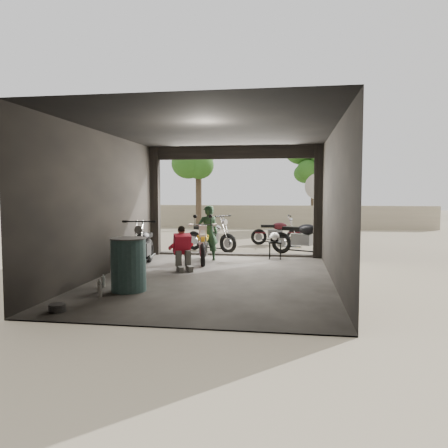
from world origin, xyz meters
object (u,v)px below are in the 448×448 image
(sign_post, at_px, (318,199))
(oil_drum, at_px, (129,265))
(main_bike, at_px, (203,243))
(outside_bike_b, at_px, (277,230))
(left_bike, at_px, (144,243))
(outside_bike_a, at_px, (210,233))
(stool, at_px, (275,244))
(outside_bike_c, at_px, (303,235))
(rider, at_px, (208,233))
(mechanic, at_px, (183,250))
(helmet, at_px, (275,237))

(sign_post, bearing_deg, oil_drum, -120.14)
(main_bike, xyz_separation_m, outside_bike_b, (1.80, 4.33, -0.01))
(left_bike, distance_m, sign_post, 5.70)
(outside_bike_a, distance_m, stool, 2.47)
(outside_bike_c, xyz_separation_m, rider, (-2.60, -1.48, 0.14))
(left_bike, bearing_deg, main_bike, 26.05)
(outside_bike_c, height_order, rider, rider)
(outside_bike_c, bearing_deg, mechanic, 163.25)
(oil_drum, bearing_deg, outside_bike_b, 72.35)
(outside_bike_a, distance_m, outside_bike_c, 2.92)
(outside_bike_b, relative_size, stool, 3.15)
(outside_bike_a, distance_m, sign_post, 3.52)
(rider, bearing_deg, outside_bike_b, -136.45)
(left_bike, distance_m, oil_drum, 2.73)
(left_bike, relative_size, mechanic, 1.73)
(mechanic, xyz_separation_m, helmet, (2.08, 2.14, 0.12))
(mechanic, distance_m, oil_drum, 2.33)
(outside_bike_c, xyz_separation_m, stool, (-0.80, -0.90, -0.20))
(left_bike, bearing_deg, helmet, 21.20)
(helmet, bearing_deg, mechanic, -131.36)
(stool, bearing_deg, oil_drum, -120.09)
(left_bike, height_order, oil_drum, left_bike)
(left_bike, xyz_separation_m, rider, (1.41, 1.22, 0.16))
(main_bike, distance_m, mechanic, 1.29)
(main_bike, height_order, outside_bike_b, main_bike)
(outside_bike_b, distance_m, sign_post, 2.53)
(main_bike, xyz_separation_m, helmet, (1.86, 0.87, 0.09))
(rider, relative_size, mechanic, 1.48)
(main_bike, height_order, mechanic, main_bike)
(outside_bike_c, distance_m, helmet, 1.24)
(main_bike, distance_m, outside_bike_a, 2.24)
(outside_bike_c, height_order, stool, outside_bike_c)
(left_bike, distance_m, outside_bike_b, 6.08)
(mechanic, distance_m, stool, 3.02)
(outside_bike_a, bearing_deg, outside_bike_b, -15.66)
(outside_bike_a, height_order, helmet, outside_bike_a)
(outside_bike_c, bearing_deg, stool, 164.95)
(outside_bike_b, height_order, rider, rider)
(sign_post, bearing_deg, outside_bike_c, -120.66)
(stool, xyz_separation_m, oil_drum, (-2.58, -4.45, 0.08))
(outside_bike_b, xyz_separation_m, oil_drum, (-2.51, -7.87, -0.03))
(mechanic, height_order, oil_drum, mechanic)
(rider, relative_size, helmet, 5.23)
(main_bike, xyz_separation_m, sign_post, (3.12, 2.50, 1.13))
(outside_bike_b, bearing_deg, stool, 175.17)
(mechanic, bearing_deg, sign_post, 22.48)
(rider, relative_size, oil_drum, 1.51)
(main_bike, distance_m, rider, 0.40)
(mechanic, bearing_deg, outside_bike_c, 20.76)
(outside_bike_a, height_order, mechanic, outside_bike_a)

